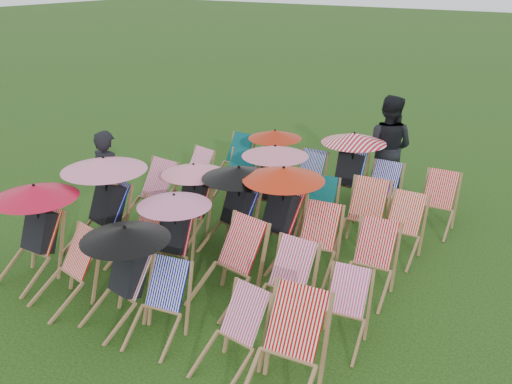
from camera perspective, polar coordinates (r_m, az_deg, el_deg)
The scene contains 33 objects.
ground at distance 8.50m, azimuth -0.85°, elevation -6.25°, with size 100.00×100.00×0.00m, color black.
deckchair_0 at distance 8.16m, azimuth -21.51°, elevation -3.65°, with size 1.12×1.16×1.33m.
deckchair_1 at distance 7.54m, azimuth -18.59°, elevation -7.45°, with size 0.74×0.93×0.91m.
deckchair_2 at distance 6.90m, azimuth -13.45°, elevation -7.92°, with size 1.04×1.10×1.23m.
deckchair_3 at distance 6.63m, azimuth -9.84°, elevation -11.17°, with size 0.69×0.87×0.85m.
deckchair_4 at distance 6.08m, azimuth -2.60°, elevation -14.18°, with size 0.66×0.85×0.86m.
deckchair_5 at distance 5.72m, azimuth 2.83°, elevation -15.77°, with size 0.77×1.01×1.03m.
deckchair_6 at distance 8.60m, azimuth -15.39°, elevation -1.08°, with size 1.22×1.31×1.45m.
deckchair_7 at distance 8.16m, azimuth -11.73°, elevation -4.36°, with size 0.72×0.92×0.93m.
deckchair_8 at distance 7.74m, azimuth -8.58°, elevation -4.30°, with size 0.99×1.09×1.18m.
deckchair_9 at distance 7.19m, azimuth -2.91°, elevation -7.27°, with size 0.81×1.02×1.01m.
deckchair_10 at distance 6.83m, azimuth 2.59°, elevation -9.38°, with size 0.62×0.86×0.93m.
deckchair_11 at distance 6.55m, azimuth 8.64°, elevation -11.76°, with size 0.64×0.81×0.81m.
deckchair_12 at distance 9.40m, azimuth -10.87°, elevation -0.38°, with size 0.74×0.99×1.02m.
deckchair_13 at distance 8.85m, azimuth -6.68°, elevation -0.77°, with size 0.99×1.04×1.18m.
deckchair_14 at distance 8.40m, azimuth -2.37°, elevation -1.49°, with size 1.08×1.16×1.29m.
deckchair_15 at distance 8.10m, azimuth 1.98°, elevation -2.00°, with size 1.16×1.24×1.38m.
deckchair_16 at distance 7.82m, azimuth 5.81°, elevation -5.18°, with size 0.73×0.93×0.93m.
deckchair_17 at distance 7.48m, azimuth 11.29°, elevation -6.91°, with size 0.68×0.89×0.91m.
deckchair_18 at distance 10.36m, azimuth -6.67°, elevation 1.60°, with size 0.72×0.91×0.89m.
deckchair_19 at distance 9.83m, azimuth -2.48°, elevation 0.90°, with size 0.69×0.93×0.98m.
deckchair_20 at distance 9.31m, azimuth 1.42°, elevation 0.92°, with size 1.08×1.18×1.29m.
deckchair_21 at distance 9.07m, azimuth 6.14°, elevation -1.56°, with size 0.66×0.84×0.83m.
deckchair_22 at distance 8.64m, azimuth 10.61°, elevation -2.54°, with size 0.74×0.97×0.98m.
deckchair_23 at distance 8.50m, azimuth 14.22°, elevation -3.60°, with size 0.61×0.84×0.89m.
deckchair_24 at distance 11.14m, azimuth -2.35°, elevation 3.23°, with size 0.62×0.85×0.90m.
deckchair_25 at distance 10.62m, azimuth 1.46°, elevation 3.24°, with size 0.98×1.02×1.17m.
deckchair_26 at distance 10.29m, azimuth 5.07°, elevation 1.44°, with size 0.62×0.82×0.85m.
deckchair_27 at distance 10.01m, azimuth 9.15°, elevation 2.29°, with size 1.12×1.18×1.32m.
deckchair_28 at distance 9.74m, azimuth 12.26°, elevation -0.07°, with size 0.63×0.85×0.89m.
deckchair_29 at distance 9.54m, azimuth 17.55°, elevation -1.11°, with size 0.64×0.86×0.89m.
person_left at distance 9.23m, azimuth -14.49°, elevation 1.03°, with size 0.61×0.40×1.66m, color black.
person_rear at distance 10.50m, azimuth 13.01°, elevation 4.37°, with size 0.92×0.72×1.90m, color black.
Camera 1 is at (4.20, -6.20, 4.00)m, focal length 40.00 mm.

